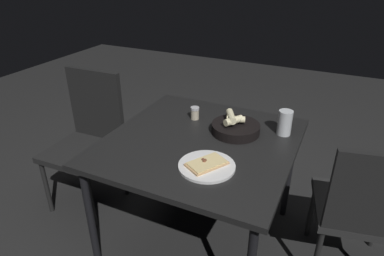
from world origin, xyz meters
TOP-DOWN VIEW (x-y plane):
  - ground at (0.00, 0.00)m, footprint 8.00×8.00m
  - dining_table at (0.00, 0.00)m, footprint 1.00×1.03m
  - pizza_plate at (0.14, -0.23)m, footprint 0.27×0.27m
  - bread_basket at (0.15, 0.16)m, footprint 0.27×0.27m
  - beer_glass at (0.40, 0.26)m, footprint 0.08×0.08m
  - pepper_shaker at (-0.14, 0.23)m, footprint 0.05×0.05m
  - chair_near at (-0.87, 0.07)m, footprint 0.45×0.45m
  - chair_far at (0.86, 0.09)m, footprint 0.52×0.52m

SIDE VIEW (x-z plane):
  - ground at x=0.00m, z-range 0.00..0.00m
  - chair_far at x=0.86m, z-range 0.06..0.92m
  - chair_near at x=-0.87m, z-range 0.06..1.01m
  - dining_table at x=0.00m, z-range 0.30..1.02m
  - pizza_plate at x=0.14m, z-range 0.71..0.75m
  - bread_basket at x=0.15m, z-range 0.69..0.81m
  - pepper_shaker at x=-0.14m, z-range 0.71..0.79m
  - beer_glass at x=0.40m, z-range 0.71..0.85m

